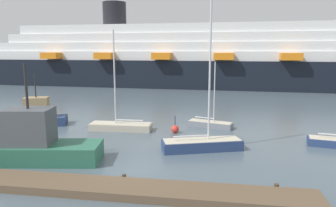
% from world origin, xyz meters
% --- Properties ---
extents(ground_plane, '(600.00, 600.00, 0.00)m').
position_xyz_m(ground_plane, '(0.00, 0.00, 0.00)').
color(ground_plane, '#4C5B66').
extents(dock_pier, '(20.81, 2.36, 0.53)m').
position_xyz_m(dock_pier, '(0.00, -3.37, 0.22)').
color(dock_pier, brown).
rests_on(dock_pier, ground_plane).
extents(sailboat_0, '(6.25, 3.46, 11.30)m').
position_xyz_m(sailboat_0, '(4.09, 4.54, 0.56)').
color(sailboat_0, navy).
rests_on(sailboat_0, ground_plane).
extents(sailboat_1, '(5.88, 1.85, 9.32)m').
position_xyz_m(sailboat_1, '(-3.84, 9.38, 0.45)').
color(sailboat_1, '#BCB29E').
rests_on(sailboat_1, ground_plane).
extents(sailboat_3, '(4.50, 2.42, 6.40)m').
position_xyz_m(sailboat_3, '(4.54, 11.78, 0.36)').
color(sailboat_3, gray).
rests_on(sailboat_3, ground_plane).
extents(fishing_boat_0, '(8.81, 3.97, 6.63)m').
position_xyz_m(fishing_boat_0, '(-7.01, 0.33, 1.26)').
color(fishing_boat_0, '#2D6B51').
rests_on(fishing_boat_0, ground_plane).
extents(fishing_boat_1, '(6.45, 3.61, 5.03)m').
position_xyz_m(fishing_boat_1, '(-12.82, 9.80, 0.99)').
color(fishing_boat_1, navy).
rests_on(fishing_boat_1, ground_plane).
extents(channel_buoy_0, '(0.71, 0.71, 1.61)m').
position_xyz_m(channel_buoy_0, '(1.41, 9.11, 0.36)').
color(channel_buoy_0, red).
rests_on(channel_buoy_0, ground_plane).
extents(cruise_ship, '(99.69, 19.35, 17.55)m').
position_xyz_m(cruise_ship, '(0.63, 47.46, 5.63)').
color(cruise_ship, black).
rests_on(cruise_ship, ground_plane).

